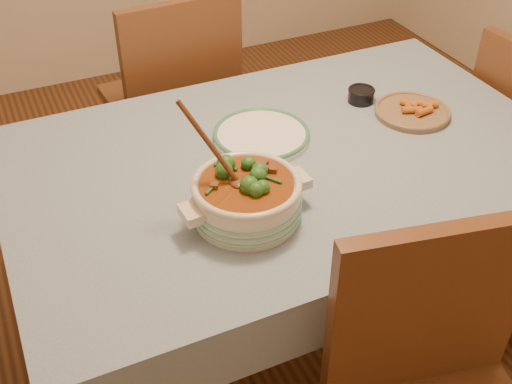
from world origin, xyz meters
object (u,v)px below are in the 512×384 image
at_px(white_plate, 261,135).
at_px(fried_plate, 412,111).
at_px(dining_table, 290,180).
at_px(condiment_bowl, 361,94).
at_px(stew_casserole, 246,195).
at_px(chair_far, 175,96).

xyz_separation_m(white_plate, fried_plate, (0.51, -0.08, 0.00)).
distance_m(dining_table, white_plate, 0.17).
relative_size(dining_table, condiment_bowl, 14.37).
relative_size(dining_table, stew_casserole, 4.66).
xyz_separation_m(white_plate, condiment_bowl, (0.40, 0.07, 0.01)).
height_order(fried_plate, chair_far, chair_far).
xyz_separation_m(condiment_bowl, fried_plate, (0.11, -0.15, -0.01)).
relative_size(stew_casserole, white_plate, 1.14).
bearing_deg(stew_casserole, white_plate, 59.12).
bearing_deg(condiment_bowl, dining_table, -152.09).
height_order(stew_casserole, white_plate, stew_casserole).
relative_size(dining_table, chair_far, 1.67).
xyz_separation_m(dining_table, white_plate, (-0.04, 0.12, 0.11)).
distance_m(fried_plate, chair_far, 0.98).
bearing_deg(dining_table, stew_casserole, -138.87).
distance_m(stew_casserole, condiment_bowl, 0.72).
bearing_deg(fried_plate, stew_casserole, -160.33).
xyz_separation_m(dining_table, stew_casserole, (-0.24, -0.21, 0.16)).
bearing_deg(dining_table, condiment_bowl, 27.91).
relative_size(dining_table, white_plate, 5.31).
height_order(dining_table, stew_casserole, stew_casserole).
distance_m(stew_casserole, chair_far, 1.06).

